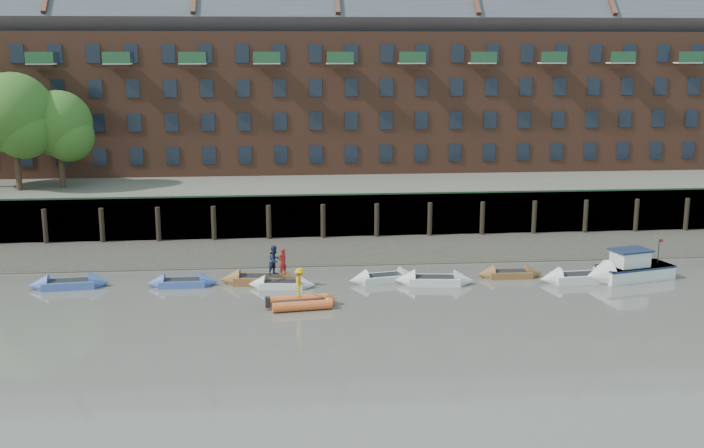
{
  "coord_description": "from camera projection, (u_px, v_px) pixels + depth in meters",
  "views": [
    {
      "loc": [
        -5.17,
        -37.64,
        13.99
      ],
      "look_at": [
        -0.72,
        12.0,
        3.2
      ],
      "focal_mm": 42.0,
      "sensor_mm": 36.0,
      "label": 1
    }
  ],
  "objects": [
    {
      "name": "rowboat_3",
      "position": [
        282.0,
        284.0,
        48.63
      ],
      "size": [
        4.06,
        1.6,
        1.15
      ],
      "rotation": [
        0.0,
        0.0,
        -0.12
      ],
      "color": "silver",
      "rests_on": "ground"
    },
    {
      "name": "motor_launch",
      "position": [
        621.0,
        270.0,
        50.11
      ],
      "size": [
        6.15,
        3.32,
        2.41
      ],
      "rotation": [
        0.0,
        0.0,
        3.4
      ],
      "color": "silver",
      "rests_on": "ground"
    },
    {
      "name": "person_rib_crew",
      "position": [
        300.0,
        283.0,
        44.72
      ],
      "size": [
        0.8,
        1.17,
        1.66
      ],
      "primitive_type": "imported",
      "rotation": [
        0.0,
        0.0,
        1.38
      ],
      "color": "orange",
      "rests_on": "rib_tender"
    },
    {
      "name": "person_rower_a",
      "position": [
        282.0,
        262.0,
        48.34
      ],
      "size": [
        0.71,
        0.7,
        1.64
      ],
      "primitive_type": "imported",
      "rotation": [
        0.0,
        0.0,
        3.89
      ],
      "color": "maroon",
      "rests_on": "rowboat_3"
    },
    {
      "name": "person_rower_b",
      "position": [
        275.0,
        260.0,
        48.48
      ],
      "size": [
        1.07,
        1.08,
        1.76
      ],
      "primitive_type": "imported",
      "rotation": [
        0.0,
        0.0,
        0.84
      ],
      "color": "#19233F",
      "rests_on": "rowboat_3"
    },
    {
      "name": "tree_cluster",
      "position": [
        8.0,
        113.0,
        62.54
      ],
      "size": [
        11.76,
        7.74,
        9.4
      ],
      "color": "#3A281C",
      "rests_on": "bank_terrace"
    },
    {
      "name": "rowboat_6",
      "position": [
        510.0,
        274.0,
        50.87
      ],
      "size": [
        4.11,
        1.23,
        1.19
      ],
      "rotation": [
        0.0,
        0.0,
        -0.01
      ],
      "color": "brown",
      "rests_on": "ground"
    },
    {
      "name": "rowboat_7",
      "position": [
        579.0,
        278.0,
        49.89
      ],
      "size": [
        5.01,
        1.74,
        1.43
      ],
      "rotation": [
        0.0,
        0.0,
        0.06
      ],
      "color": "silver",
      "rests_on": "ground"
    },
    {
      "name": "rowboat_5",
      "position": [
        434.0,
        280.0,
        49.33
      ],
      "size": [
        4.84,
        1.9,
        1.37
      ],
      "rotation": [
        0.0,
        0.0,
        -0.12
      ],
      "color": "silver",
      "rests_on": "ground"
    },
    {
      "name": "ground",
      "position": [
        389.0,
        340.0,
        40.05
      ],
      "size": [
        220.0,
        220.0,
        0.0
      ],
      "primitive_type": "plane",
      "color": "#605B53",
      "rests_on": "ground"
    },
    {
      "name": "river_wall",
      "position": [
        349.0,
        216.0,
        61.5
      ],
      "size": [
        110.0,
        1.23,
        3.3
      ],
      "color": "#2D2A26",
      "rests_on": "ground"
    },
    {
      "name": "bank_terrace",
      "position": [
        336.0,
        185.0,
        74.76
      ],
      "size": [
        110.0,
        28.0,
        3.2
      ],
      "primitive_type": "cube",
      "color": "#5E594D",
      "rests_on": "ground"
    },
    {
      "name": "apartment_terrace",
      "position": [
        335.0,
        60.0,
        73.35
      ],
      "size": [
        80.6,
        15.56,
        20.98
      ],
      "color": "brown",
      "rests_on": "bank_terrace"
    },
    {
      "name": "rib_tender",
      "position": [
        303.0,
        303.0,
        44.98
      ],
      "size": [
        3.64,
        2.08,
        0.62
      ],
      "rotation": [
        0.0,
        0.0,
        0.13
      ],
      "color": "#DE5C27",
      "rests_on": "ground"
    },
    {
      "name": "rowboat_0",
      "position": [
        69.0,
        284.0,
        48.61
      ],
      "size": [
        4.76,
        1.8,
        1.35
      ],
      "rotation": [
        0.0,
        0.0,
        0.1
      ],
      "color": "#435CA9",
      "rests_on": "ground"
    },
    {
      "name": "rowboat_2",
      "position": [
        260.0,
        279.0,
        49.53
      ],
      "size": [
        4.9,
        1.71,
        1.4
      ],
      "rotation": [
        0.0,
        0.0,
        -0.06
      ],
      "color": "brown",
      "rests_on": "ground"
    },
    {
      "name": "rowboat_4",
      "position": [
        384.0,
        278.0,
        49.92
      ],
      "size": [
        4.49,
        2.12,
        1.26
      ],
      "rotation": [
        0.0,
        0.0,
        0.21
      ],
      "color": "silver",
      "rests_on": "ground"
    },
    {
      "name": "rowboat_1",
      "position": [
        182.0,
        283.0,
        48.96
      ],
      "size": [
        4.21,
        1.29,
        1.22
      ],
      "rotation": [
        0.0,
        0.0,
        0.02
      ],
      "color": "#435CA9",
      "rests_on": "ground"
    },
    {
      "name": "mud_band",
      "position": [
        359.0,
        263.0,
        54.27
      ],
      "size": [
        110.0,
        1.6,
        0.1
      ],
      "primitive_type": "cube",
      "color": "#4C4336",
      "rests_on": "ground"
    },
    {
      "name": "foreshore",
      "position": [
        355.0,
        250.0,
        57.58
      ],
      "size": [
        110.0,
        8.0,
        0.5
      ],
      "primitive_type": "cube",
      "color": "#3D382F",
      "rests_on": "ground"
    }
  ]
}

